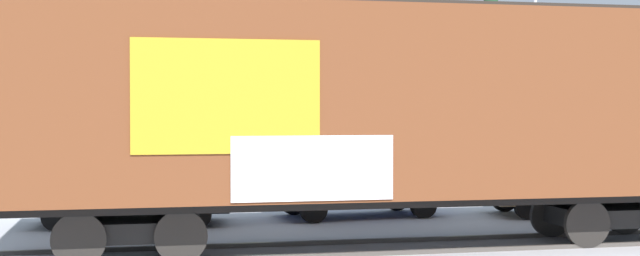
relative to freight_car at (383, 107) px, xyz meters
The scene contains 8 objects.
ground_plane 2.79m from the freight_car, behind, with size 260.00×260.00×0.00m, color #B2B5BC.
track 2.89m from the freight_car, ahead, with size 59.98×5.27×0.08m.
freight_car is the anchor object (origin of this frame).
flagpole 16.54m from the freight_car, 57.95° to the left, with size 0.24×1.65×8.86m.
hillside 60.60m from the freight_car, 90.69° to the left, with size 140.46×32.00×14.24m.
parked_car_black 6.83m from the freight_car, 140.51° to the left, with size 4.50×1.97×1.63m.
parked_car_blue 5.21m from the freight_car, 85.65° to the left, with size 4.39×2.44×1.68m.
parked_car_tan 7.52m from the freight_car, 37.73° to the left, with size 4.33×1.93×1.71m.
Camera 1 is at (-2.85, -15.72, 2.64)m, focal length 47.62 mm.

